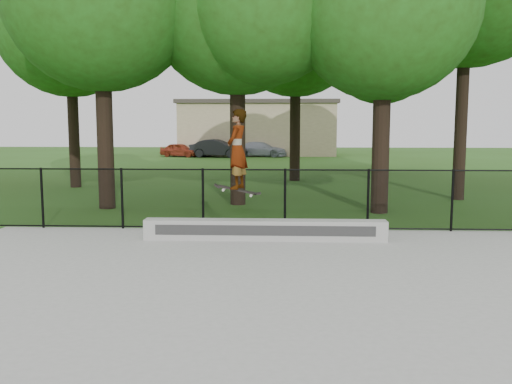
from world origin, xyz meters
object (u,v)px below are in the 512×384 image
(grind_ledge, at_px, (265,230))
(car_c, at_px, (261,149))
(skater_airborne, at_px, (237,151))
(car_a, at_px, (180,150))
(car_b, at_px, (217,148))

(grind_ledge, xyz_separation_m, car_c, (-1.17, 30.29, 0.27))
(grind_ledge, xyz_separation_m, skater_airborne, (-0.59, -0.22, 1.78))
(car_a, relative_size, car_c, 0.85)
(car_a, xyz_separation_m, car_b, (2.84, -0.41, 0.14))
(skater_airborne, bearing_deg, grind_ledge, 20.76)
(car_c, distance_m, skater_airborne, 30.55)
(car_a, height_order, car_b, car_b)
(car_b, height_order, car_c, car_b)
(car_b, bearing_deg, skater_airborne, -164.49)
(grind_ledge, xyz_separation_m, car_b, (-4.39, 29.41, 0.37))
(grind_ledge, distance_m, car_c, 30.31)
(grind_ledge, height_order, car_b, car_b)
(car_a, xyz_separation_m, car_c, (6.06, 0.47, 0.05))
(grind_ledge, bearing_deg, skater_airborne, -159.24)
(car_b, distance_m, car_c, 3.34)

